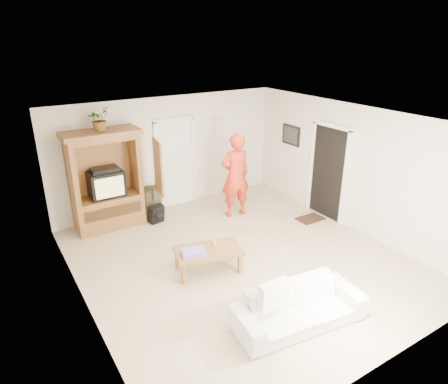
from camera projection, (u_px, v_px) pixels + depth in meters
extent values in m
plane|color=tan|center=(241.00, 260.00, 7.37)|extent=(6.00, 6.00, 0.00)
plane|color=white|center=(243.00, 120.00, 6.39)|extent=(6.00, 6.00, 0.00)
plane|color=silver|center=(169.00, 153.00, 9.24)|extent=(5.50, 0.00, 5.50)
plane|color=silver|center=(392.00, 281.00, 4.52)|extent=(5.50, 0.00, 5.50)
plane|color=silver|center=(79.00, 235.00, 5.53)|extent=(0.00, 6.00, 6.00)
plane|color=silver|center=(352.00, 168.00, 8.24)|extent=(0.00, 6.00, 6.00)
cube|color=brown|center=(110.00, 211.00, 8.53)|extent=(1.40, 0.60, 0.70)
cube|color=brown|center=(72.00, 175.00, 7.85)|extent=(0.10, 0.60, 1.20)
cube|color=brown|center=(135.00, 164.00, 8.49)|extent=(0.10, 0.60, 1.20)
cube|color=brown|center=(101.00, 166.00, 8.38)|extent=(1.40, 0.06, 1.20)
cube|color=brown|center=(101.00, 138.00, 7.93)|extent=(1.40, 0.60, 0.10)
cube|color=brown|center=(100.00, 133.00, 7.89)|extent=(1.52, 0.68, 0.10)
cube|color=brown|center=(158.00, 167.00, 8.29)|extent=(0.16, 0.67, 1.15)
cube|color=black|center=(106.00, 183.00, 8.32)|extent=(0.70, 0.52, 0.55)
cube|color=tan|center=(110.00, 187.00, 8.11)|extent=(0.58, 0.02, 0.42)
cube|color=black|center=(105.00, 170.00, 8.18)|extent=(0.55, 0.35, 0.08)
cube|color=olive|center=(113.00, 212.00, 8.27)|extent=(1.19, 0.03, 0.25)
cube|color=white|center=(176.00, 164.00, 9.39)|extent=(0.85, 0.05, 2.04)
cube|color=black|center=(328.00, 173.00, 8.80)|extent=(0.05, 0.90, 2.04)
cube|color=black|center=(291.00, 135.00, 9.60)|extent=(0.03, 0.60, 0.48)
cube|color=#382316|center=(310.00, 219.00, 8.97)|extent=(0.60, 0.40, 0.02)
imported|color=#4C7238|center=(99.00, 119.00, 7.77)|extent=(0.56, 0.56, 0.47)
imported|color=red|center=(235.00, 176.00, 8.84)|extent=(0.74, 0.53, 1.90)
imported|color=silver|center=(299.00, 307.00, 5.68)|extent=(1.99, 0.98, 0.56)
cube|color=olive|center=(208.00, 251.00, 6.90)|extent=(1.25, 0.87, 0.06)
cube|color=olive|center=(184.00, 274.00, 6.62)|extent=(0.07, 0.07, 0.36)
cube|color=olive|center=(177.00, 260.00, 7.04)|extent=(0.07, 0.07, 0.36)
cube|color=olive|center=(240.00, 264.00, 6.92)|extent=(0.07, 0.07, 0.36)
cube|color=olive|center=(230.00, 250.00, 7.34)|extent=(0.07, 0.07, 0.36)
cube|color=#CE449D|center=(193.00, 252.00, 6.73)|extent=(0.45, 0.38, 0.08)
cylinder|color=tan|center=(214.00, 243.00, 6.98)|extent=(0.08, 0.08, 0.10)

